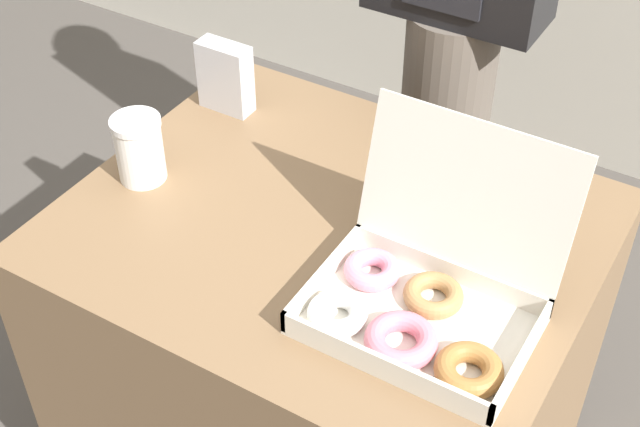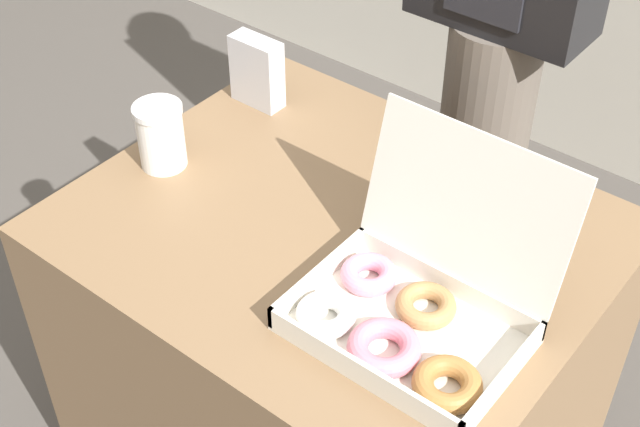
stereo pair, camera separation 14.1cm
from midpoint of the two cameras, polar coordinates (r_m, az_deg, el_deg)
table at (r=1.82m, az=3.20°, el=-9.48°), size 0.91×0.75×0.73m
donut_box at (r=1.36m, az=8.67°, el=-6.13°), size 0.35×0.31×0.28m
coffee_cup at (r=1.66m, az=-7.79°, el=4.88°), size 0.09×0.09×0.13m
napkin_holder at (r=1.82m, az=-1.83°, el=9.00°), size 0.11×0.05×0.15m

